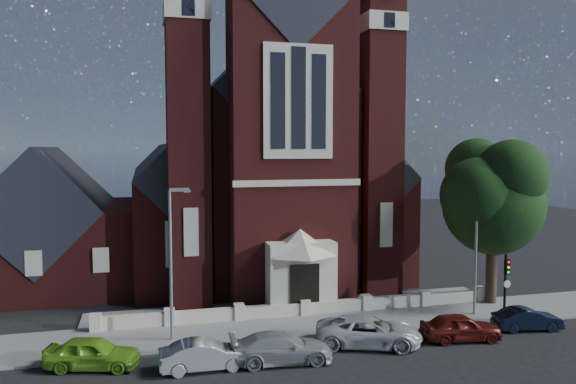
{
  "coord_description": "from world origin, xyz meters",
  "views": [
    {
      "loc": [
        -9.34,
        -25.4,
        10.15
      ],
      "look_at": [
        0.4,
        12.0,
        7.12
      ],
      "focal_mm": 35.0,
      "sensor_mm": 36.0,
      "label": 1
    }
  ],
  "objects_px": {
    "car_silver_a": "(205,355)",
    "car_white_suv": "(369,331)",
    "car_lime_van": "(92,353)",
    "church": "(252,171)",
    "parish_hall": "(49,233)",
    "street_lamp_right": "(477,241)",
    "traffic_signal": "(506,279)",
    "street_lamp_left": "(172,255)",
    "car_navy": "(527,319)",
    "street_tree": "(498,198)",
    "car_dark_red": "(461,327)",
    "car_silver_b": "(281,348)"
  },
  "relations": [
    {
      "from": "car_silver_a",
      "to": "car_white_suv",
      "type": "xyz_separation_m",
      "value": [
        8.5,
        1.01,
        0.07
      ]
    },
    {
      "from": "car_lime_van",
      "to": "car_silver_a",
      "type": "height_order",
      "value": "car_lime_van"
    },
    {
      "from": "church",
      "to": "parish_hall",
      "type": "relative_size",
      "value": 2.86
    },
    {
      "from": "car_silver_a",
      "to": "car_white_suv",
      "type": "bearing_deg",
      "value": -84.26
    },
    {
      "from": "street_lamp_right",
      "to": "car_lime_van",
      "type": "height_order",
      "value": "street_lamp_right"
    },
    {
      "from": "traffic_signal",
      "to": "parish_hall",
      "type": "bearing_deg",
      "value": 150.02
    },
    {
      "from": "street_lamp_left",
      "to": "car_navy",
      "type": "height_order",
      "value": "street_lamp_left"
    },
    {
      "from": "parish_hall",
      "to": "street_tree",
      "type": "relative_size",
      "value": 1.14
    },
    {
      "from": "church",
      "to": "car_white_suv",
      "type": "distance_m",
      "value": 23.43
    },
    {
      "from": "street_lamp_right",
      "to": "car_silver_a",
      "type": "height_order",
      "value": "street_lamp_right"
    },
    {
      "from": "street_lamp_right",
      "to": "car_dark_red",
      "type": "xyz_separation_m",
      "value": [
        -3.3,
        -3.68,
        -3.88
      ]
    },
    {
      "from": "street_lamp_left",
      "to": "car_white_suv",
      "type": "relative_size",
      "value": 1.5
    },
    {
      "from": "street_lamp_left",
      "to": "car_lime_van",
      "type": "xyz_separation_m",
      "value": [
        -3.82,
        -2.78,
        -3.87
      ]
    },
    {
      "from": "church",
      "to": "car_white_suv",
      "type": "bearing_deg",
      "value": -85.43
    },
    {
      "from": "car_white_suv",
      "to": "car_navy",
      "type": "xyz_separation_m",
      "value": [
        9.58,
        0.11,
        -0.13
      ]
    },
    {
      "from": "traffic_signal",
      "to": "car_white_suv",
      "type": "distance_m",
      "value": 9.55
    },
    {
      "from": "street_lamp_right",
      "to": "car_silver_b",
      "type": "distance_m",
      "value": 14.43
    },
    {
      "from": "church",
      "to": "traffic_signal",
      "type": "distance_m",
      "value": 23.94
    },
    {
      "from": "street_lamp_right",
      "to": "car_navy",
      "type": "bearing_deg",
      "value": -67.78
    },
    {
      "from": "parish_hall",
      "to": "car_silver_b",
      "type": "bearing_deg",
      "value": -54.84
    },
    {
      "from": "traffic_signal",
      "to": "car_dark_red",
      "type": "xyz_separation_m",
      "value": [
        -4.21,
        -2.11,
        -1.86
      ]
    },
    {
      "from": "car_lime_van",
      "to": "car_dark_red",
      "type": "xyz_separation_m",
      "value": [
        18.51,
        -0.91,
        -0.01
      ]
    },
    {
      "from": "street_lamp_right",
      "to": "car_lime_van",
      "type": "xyz_separation_m",
      "value": [
        -21.82,
        -2.78,
        -3.87
      ]
    },
    {
      "from": "parish_hall",
      "to": "car_lime_van",
      "type": "xyz_separation_m",
      "value": [
        4.27,
        -16.78,
        -3.28
      ]
    },
    {
      "from": "street_lamp_right",
      "to": "traffic_signal",
      "type": "height_order",
      "value": "street_lamp_right"
    },
    {
      "from": "church",
      "to": "car_lime_van",
      "type": "distance_m",
      "value": 25.78
    },
    {
      "from": "church",
      "to": "car_navy",
      "type": "xyz_separation_m",
      "value": [
        11.35,
        -22.04,
        -7.57
      ]
    },
    {
      "from": "church",
      "to": "car_silver_b",
      "type": "bearing_deg",
      "value": -97.68
    },
    {
      "from": "car_silver_b",
      "to": "car_navy",
      "type": "bearing_deg",
      "value": -81.02
    },
    {
      "from": "parish_hall",
      "to": "car_lime_van",
      "type": "bearing_deg",
      "value": -75.71
    },
    {
      "from": "car_silver_a",
      "to": "church",
      "type": "bearing_deg",
      "value": -17.22
    },
    {
      "from": "street_lamp_left",
      "to": "street_lamp_right",
      "type": "xyz_separation_m",
      "value": [
        18.0,
        0.0,
        0.0
      ]
    },
    {
      "from": "traffic_signal",
      "to": "car_navy",
      "type": "bearing_deg",
      "value": -76.87
    },
    {
      "from": "car_lime_van",
      "to": "church",
      "type": "bearing_deg",
      "value": -13.77
    },
    {
      "from": "car_dark_red",
      "to": "parish_hall",
      "type": "bearing_deg",
      "value": 59.8
    },
    {
      "from": "church",
      "to": "street_lamp_left",
      "type": "xyz_separation_m",
      "value": [
        -7.91,
        -18.94,
        -3.59
      ]
    },
    {
      "from": "car_navy",
      "to": "car_lime_van",
      "type": "bearing_deg",
      "value": 96.89
    },
    {
      "from": "church",
      "to": "car_lime_van",
      "type": "bearing_deg",
      "value": -118.37
    },
    {
      "from": "street_lamp_left",
      "to": "traffic_signal",
      "type": "relative_size",
      "value": 2.02
    },
    {
      "from": "street_lamp_left",
      "to": "car_navy",
      "type": "distance_m",
      "value": 19.91
    },
    {
      "from": "parish_hall",
      "to": "street_tree",
      "type": "bearing_deg",
      "value": -23.26
    },
    {
      "from": "parish_hall",
      "to": "car_white_suv",
      "type": "height_order",
      "value": "parish_hall"
    },
    {
      "from": "car_dark_red",
      "to": "street_tree",
      "type": "bearing_deg",
      "value": -39.53
    },
    {
      "from": "car_dark_red",
      "to": "car_navy",
      "type": "xyz_separation_m",
      "value": [
        4.57,
        0.59,
        -0.1
      ]
    },
    {
      "from": "church",
      "to": "street_lamp_left",
      "type": "relative_size",
      "value": 4.31
    },
    {
      "from": "church",
      "to": "street_tree",
      "type": "bearing_deg",
      "value": -53.83
    },
    {
      "from": "car_lime_van",
      "to": "traffic_signal",
      "type": "bearing_deg",
      "value": -72.38
    },
    {
      "from": "street_lamp_right",
      "to": "car_navy",
      "type": "height_order",
      "value": "street_lamp_right"
    },
    {
      "from": "traffic_signal",
      "to": "car_silver_a",
      "type": "height_order",
      "value": "traffic_signal"
    },
    {
      "from": "street_tree",
      "to": "car_white_suv",
      "type": "height_order",
      "value": "street_tree"
    }
  ]
}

